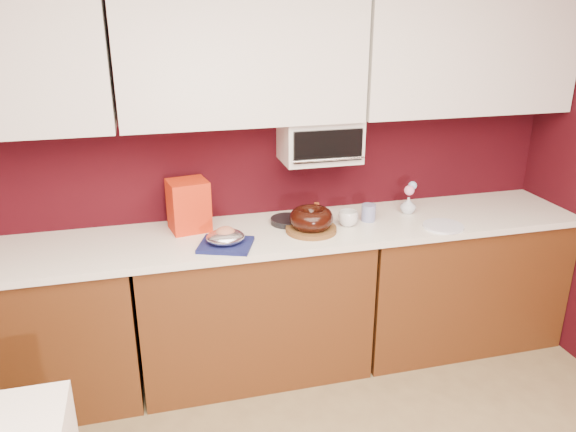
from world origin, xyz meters
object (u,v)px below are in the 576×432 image
(pandoro_box, at_px, (189,205))
(blue_jar, at_px, (368,213))
(toaster_oven, at_px, (320,140))
(bundt_cake, at_px, (311,218))
(flower_vase, at_px, (408,204))
(coffee_mug, at_px, (348,217))
(foil_ham_nest, at_px, (225,237))

(pandoro_box, relative_size, blue_jar, 2.89)
(toaster_oven, bearing_deg, bundt_cake, -116.21)
(flower_vase, bearing_deg, coffee_mug, -165.86)
(foil_ham_nest, height_order, blue_jar, blue_jar)
(bundt_cake, relative_size, pandoro_box, 0.85)
(bundt_cake, height_order, coffee_mug, bundt_cake)
(toaster_oven, height_order, flower_vase, toaster_oven)
(toaster_oven, relative_size, pandoro_box, 1.54)
(foil_ham_nest, relative_size, blue_jar, 2.04)
(toaster_oven, relative_size, foil_ham_nest, 2.18)
(bundt_cake, xyz_separation_m, flower_vase, (0.67, 0.14, -0.02))
(coffee_mug, xyz_separation_m, flower_vase, (0.43, 0.11, 0.00))
(blue_jar, bearing_deg, coffee_mug, -161.94)
(pandoro_box, relative_size, coffee_mug, 2.68)
(toaster_oven, xyz_separation_m, foil_ham_nest, (-0.62, -0.32, -0.42))
(bundt_cake, height_order, foil_ham_nest, bundt_cake)
(bundt_cake, xyz_separation_m, coffee_mug, (0.23, 0.03, -0.03))
(foil_ham_nest, relative_size, flower_vase, 1.79)
(flower_vase, bearing_deg, foil_ham_nest, -168.78)
(toaster_oven, relative_size, coffee_mug, 4.13)
(foil_ham_nest, bearing_deg, blue_jar, 10.93)
(toaster_oven, bearing_deg, coffee_mug, -58.99)
(toaster_oven, height_order, bundt_cake, toaster_oven)
(coffee_mug, distance_m, blue_jar, 0.15)
(coffee_mug, bearing_deg, pandoro_box, 168.93)
(bundt_cake, distance_m, coffee_mug, 0.24)
(pandoro_box, distance_m, blue_jar, 1.06)
(blue_jar, xyz_separation_m, flower_vase, (0.29, 0.06, 0.01))
(toaster_oven, height_order, pandoro_box, toaster_oven)
(toaster_oven, xyz_separation_m, flower_vase, (0.55, -0.09, -0.42))
(foil_ham_nest, xyz_separation_m, coffee_mug, (0.74, 0.12, -0.00))
(toaster_oven, xyz_separation_m, coffee_mug, (0.12, -0.20, -0.42))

